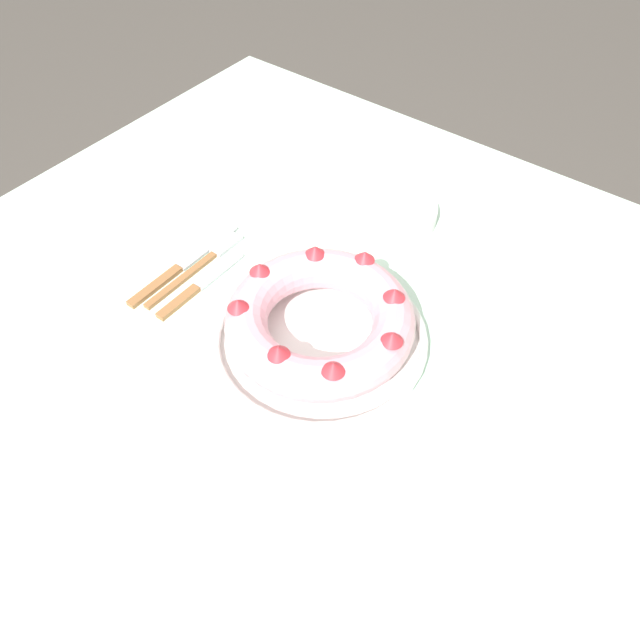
% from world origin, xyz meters
% --- Properties ---
extents(ground_plane, '(8.00, 8.00, 0.00)m').
position_xyz_m(ground_plane, '(0.00, 0.00, 0.00)').
color(ground_plane, '#4C4742').
extents(dining_table, '(1.38, 1.30, 0.76)m').
position_xyz_m(dining_table, '(0.00, 0.00, 0.69)').
color(dining_table, silver).
rests_on(dining_table, ground_plane).
extents(serving_dish, '(0.31, 0.31, 0.03)m').
position_xyz_m(serving_dish, '(-0.01, 0.03, 0.78)').
color(serving_dish, white).
rests_on(serving_dish, dining_table).
extents(bundt_cake, '(0.27, 0.27, 0.07)m').
position_xyz_m(bundt_cake, '(-0.01, 0.03, 0.82)').
color(bundt_cake, '#E09EAD').
rests_on(bundt_cake, serving_dish).
extents(fork, '(0.02, 0.21, 0.01)m').
position_xyz_m(fork, '(-0.27, 0.05, 0.77)').
color(fork, '#936038').
rests_on(fork, dining_table).
extents(serving_knife, '(0.02, 0.24, 0.01)m').
position_xyz_m(serving_knife, '(-0.29, 0.02, 0.77)').
color(serving_knife, '#936038').
rests_on(serving_knife, dining_table).
extents(cake_knife, '(0.02, 0.18, 0.01)m').
position_xyz_m(cake_knife, '(-0.24, 0.00, 0.77)').
color(cake_knife, '#936038').
rests_on(cake_knife, dining_table).
extents(side_bowl, '(0.16, 0.16, 0.03)m').
position_xyz_m(side_bowl, '(-0.09, 0.34, 0.78)').
color(side_bowl, white).
rests_on(side_bowl, dining_table).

